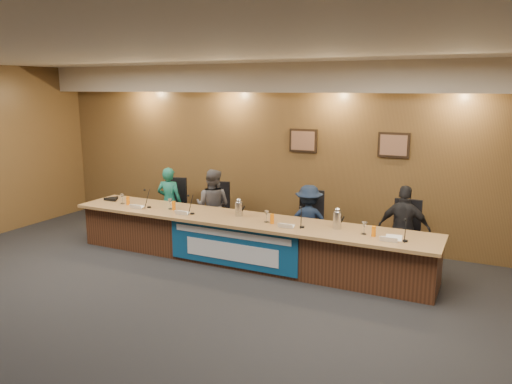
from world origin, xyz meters
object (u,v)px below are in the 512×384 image
at_px(dais_body, 244,241).
at_px(banner, 231,247).
at_px(panelist_c, 309,221).
at_px(office_chair_a, 173,210).
at_px(office_chair_d, 404,239).
at_px(panelist_a, 169,202).
at_px(carafe_mid, 239,209).
at_px(office_chair_b, 216,215).
at_px(panelist_d, 404,229).
at_px(panelist_b, 213,206).
at_px(carafe_right, 337,220).
at_px(office_chair_c, 310,227).
at_px(speakerphone, 112,199).

xyz_separation_m(dais_body, banner, (0.00, -0.41, 0.03)).
distance_m(dais_body, panelist_c, 1.13).
bearing_deg(office_chair_a, office_chair_d, -14.00).
bearing_deg(panelist_a, office_chair_d, 170.11).
relative_size(banner, office_chair_a, 4.58).
xyz_separation_m(office_chair_d, carafe_mid, (-2.50, -0.76, 0.38)).
bearing_deg(office_chair_b, banner, -64.89).
height_order(panelist_c, panelist_d, panelist_d).
height_order(dais_body, banner, banner).
relative_size(panelist_b, carafe_right, 5.30).
distance_m(office_chair_c, office_chair_d, 1.54).
distance_m(panelist_c, office_chair_c, 0.16).
xyz_separation_m(office_chair_b, carafe_right, (2.54, -0.79, 0.40)).
distance_m(banner, office_chair_d, 2.68).
height_order(panelist_c, carafe_right, panelist_c).
height_order(office_chair_a, office_chair_b, same).
relative_size(panelist_a, speakerphone, 4.13).
relative_size(panelist_d, carafe_right, 5.28).
bearing_deg(carafe_right, office_chair_b, 162.78).
bearing_deg(carafe_mid, panelist_d, 14.81).
height_order(office_chair_d, carafe_mid, carafe_mid).
distance_m(office_chair_a, office_chair_b, 0.96).
relative_size(office_chair_d, speakerphone, 1.50).
bearing_deg(dais_body, carafe_right, 0.90).
bearing_deg(panelist_c, office_chair_d, 167.86).
xyz_separation_m(carafe_mid, speakerphone, (-2.63, -0.02, -0.09)).
height_order(panelist_d, carafe_right, panelist_d).
height_order(banner, office_chair_a, banner).
xyz_separation_m(office_chair_d, carafe_right, (-0.85, -0.79, 0.40)).
bearing_deg(banner, office_chair_a, 147.96).
height_order(panelist_b, carafe_mid, panelist_b).
bearing_deg(dais_body, carafe_mid, 155.24).
relative_size(office_chair_b, office_chair_d, 1.00).
distance_m(panelist_c, speakerphone, 3.65).
bearing_deg(office_chair_a, carafe_right, -26.68).
bearing_deg(panelist_a, panelist_b, 168.79).
bearing_deg(panelist_b, office_chair_b, -97.82).
bearing_deg(panelist_b, office_chair_a, -13.78).
bearing_deg(dais_body, speakerphone, 179.40).
relative_size(panelist_c, office_chair_c, 2.55).
bearing_deg(office_chair_b, carafe_right, -31.35).
xyz_separation_m(dais_body, carafe_right, (1.54, 0.02, 0.53)).
height_order(panelist_d, carafe_mid, panelist_d).
height_order(dais_body, panelist_d, panelist_d).
bearing_deg(office_chair_a, panelist_b, -19.96).
height_order(banner, panelist_a, panelist_a).
distance_m(office_chair_b, carafe_right, 2.69).
distance_m(panelist_c, panelist_d, 1.54).
height_order(office_chair_a, speakerphone, speakerphone).
distance_m(panelist_c, office_chair_a, 2.81).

